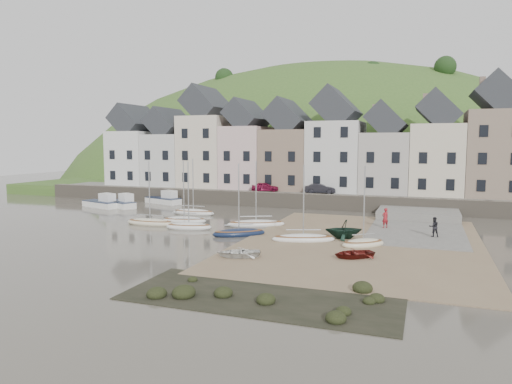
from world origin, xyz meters
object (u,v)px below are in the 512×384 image
at_px(sailboat_0, 193,212).
at_px(rowboat_white, 239,253).
at_px(rowboat_green, 344,229).
at_px(person_dark, 434,227).
at_px(rowboat_red, 354,253).
at_px(car_left, 265,187).
at_px(person_red, 385,218).
at_px(car_right, 320,189).

relative_size(sailboat_0, rowboat_white, 2.15).
relative_size(rowboat_green, person_dark, 1.80).
relative_size(sailboat_0, rowboat_green, 2.15).
relative_size(sailboat_0, rowboat_red, 2.21).
bearing_deg(car_left, rowboat_white, 176.35).
bearing_deg(car_left, person_red, -148.01).
bearing_deg(rowboat_green, person_red, 134.37).
relative_size(rowboat_green, person_red, 1.63).
xyz_separation_m(rowboat_green, person_dark, (6.90, 2.98, 0.10)).
height_order(rowboat_red, person_red, person_red).
xyz_separation_m(rowboat_green, rowboat_red, (1.72, -6.19, -0.48)).
bearing_deg(rowboat_white, sailboat_0, -169.32).
distance_m(person_dark, car_right, 20.44).
xyz_separation_m(sailboat_0, person_red, (20.42, -1.71, 0.76)).
bearing_deg(rowboat_white, person_dark, 107.03).
bearing_deg(sailboat_0, car_right, 44.12).
distance_m(car_left, car_right, 7.17).
bearing_deg(person_red, rowboat_white, 17.40).
relative_size(rowboat_green, rowboat_red, 1.03).
relative_size(rowboat_green, car_left, 0.84).
height_order(person_red, car_left, car_left).
height_order(rowboat_white, car_left, car_left).
height_order(rowboat_green, person_dark, person_dark).
distance_m(rowboat_white, rowboat_green, 10.37).
bearing_deg(car_right, car_left, 76.16).
xyz_separation_m(rowboat_white, person_red, (8.45, 14.47, 0.66)).
bearing_deg(car_left, sailboat_0, 139.49).
distance_m(sailboat_0, rowboat_green, 19.17).
bearing_deg(rowboat_red, person_dark, 113.83).
xyz_separation_m(rowboat_green, person_red, (2.80, 5.79, 0.19)).
relative_size(rowboat_white, car_right, 0.79).
xyz_separation_m(rowboat_red, car_left, (-14.94, 24.92, 1.84)).
height_order(sailboat_0, rowboat_white, sailboat_0).
xyz_separation_m(rowboat_green, car_left, (-13.22, 18.73, 1.36)).
distance_m(sailboat_0, rowboat_red, 23.70).
height_order(rowboat_white, car_right, car_right).
bearing_deg(rowboat_red, car_left, 174.26).
distance_m(rowboat_green, person_red, 6.44).
xyz_separation_m(car_left, car_right, (7.17, 0.00, 0.02)).
distance_m(rowboat_green, person_dark, 7.52).
bearing_deg(rowboat_white, rowboat_green, 121.06).
distance_m(sailboat_0, car_right, 16.24).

